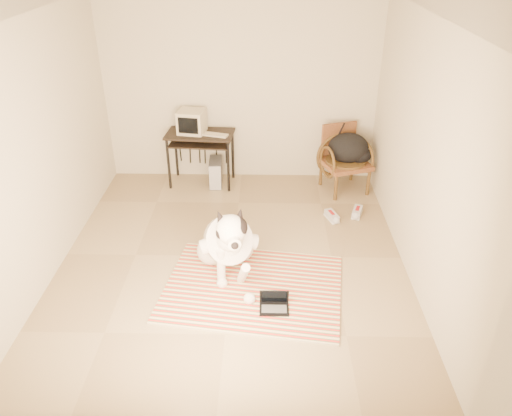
{
  "coord_description": "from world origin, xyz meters",
  "views": [
    {
      "loc": [
        0.37,
        -4.9,
        3.44
      ],
      "look_at": [
        0.28,
        -0.41,
        0.89
      ],
      "focal_mm": 35.0,
      "sensor_mm": 36.0,
      "label": 1
    }
  ],
  "objects_px": {
    "pc_tower": "(216,172)",
    "rattan_chair": "(344,159)",
    "backpack": "(350,149)",
    "dog": "(228,242)",
    "crt_monitor": "(192,122)",
    "computer_desk": "(200,141)",
    "laptop": "(274,304)"
  },
  "relations": [
    {
      "from": "backpack",
      "to": "computer_desk",
      "type": "bearing_deg",
      "value": 176.47
    },
    {
      "from": "dog",
      "to": "crt_monitor",
      "type": "xyz_separation_m",
      "value": [
        -0.66,
        2.28,
        0.58
      ]
    },
    {
      "from": "rattan_chair",
      "to": "backpack",
      "type": "distance_m",
      "value": 0.18
    },
    {
      "from": "computer_desk",
      "to": "crt_monitor",
      "type": "relative_size",
      "value": 2.41
    },
    {
      "from": "computer_desk",
      "to": "dog",
      "type": "bearing_deg",
      "value": -76.16
    },
    {
      "from": "dog",
      "to": "pc_tower",
      "type": "height_order",
      "value": "dog"
    },
    {
      "from": "pc_tower",
      "to": "rattan_chair",
      "type": "height_order",
      "value": "rattan_chair"
    },
    {
      "from": "laptop",
      "to": "pc_tower",
      "type": "distance_m",
      "value": 2.97
    },
    {
      "from": "dog",
      "to": "rattan_chair",
      "type": "bearing_deg",
      "value": 53.73
    },
    {
      "from": "dog",
      "to": "pc_tower",
      "type": "xyz_separation_m",
      "value": [
        -0.34,
        2.2,
        -0.2
      ]
    },
    {
      "from": "laptop",
      "to": "crt_monitor",
      "type": "distance_m",
      "value": 3.27
    },
    {
      "from": "pc_tower",
      "to": "backpack",
      "type": "height_order",
      "value": "backpack"
    },
    {
      "from": "laptop",
      "to": "computer_desk",
      "type": "bearing_deg",
      "value": 110.27
    },
    {
      "from": "computer_desk",
      "to": "backpack",
      "type": "relative_size",
      "value": 1.6
    },
    {
      "from": "dog",
      "to": "laptop",
      "type": "height_order",
      "value": "dog"
    },
    {
      "from": "rattan_chair",
      "to": "backpack",
      "type": "xyz_separation_m",
      "value": [
        0.07,
        -0.02,
        0.16
      ]
    },
    {
      "from": "dog",
      "to": "pc_tower",
      "type": "distance_m",
      "value": 2.24
    },
    {
      "from": "dog",
      "to": "backpack",
      "type": "bearing_deg",
      "value": 52.23
    },
    {
      "from": "computer_desk",
      "to": "crt_monitor",
      "type": "distance_m",
      "value": 0.3
    },
    {
      "from": "dog",
      "to": "pc_tower",
      "type": "relative_size",
      "value": 3.02
    },
    {
      "from": "pc_tower",
      "to": "rattan_chair",
      "type": "relative_size",
      "value": 0.46
    },
    {
      "from": "backpack",
      "to": "dog",
      "type": "bearing_deg",
      "value": -127.77
    },
    {
      "from": "rattan_chair",
      "to": "backpack",
      "type": "height_order",
      "value": "rattan_chair"
    },
    {
      "from": "laptop",
      "to": "rattan_chair",
      "type": "relative_size",
      "value": 0.31
    },
    {
      "from": "laptop",
      "to": "backpack",
      "type": "relative_size",
      "value": 0.47
    },
    {
      "from": "pc_tower",
      "to": "dog",
      "type": "bearing_deg",
      "value": -81.28
    },
    {
      "from": "dog",
      "to": "computer_desk",
      "type": "relative_size",
      "value": 1.29
    },
    {
      "from": "crt_monitor",
      "to": "pc_tower",
      "type": "relative_size",
      "value": 0.97
    },
    {
      "from": "laptop",
      "to": "backpack",
      "type": "xyz_separation_m",
      "value": [
        1.12,
        2.74,
        0.56
      ]
    },
    {
      "from": "rattan_chair",
      "to": "laptop",
      "type": "bearing_deg",
      "value": -110.76
    },
    {
      "from": "pc_tower",
      "to": "computer_desk",
      "type": "bearing_deg",
      "value": 170.38
    },
    {
      "from": "backpack",
      "to": "pc_tower",
      "type": "bearing_deg",
      "value": 177.14
    }
  ]
}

